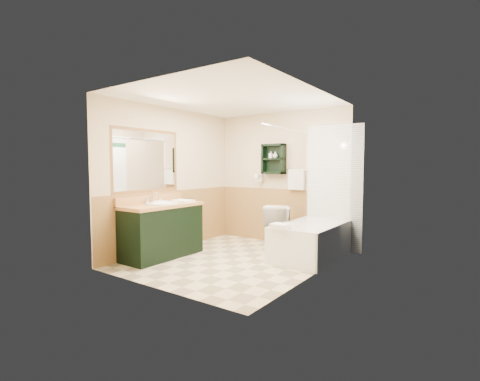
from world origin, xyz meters
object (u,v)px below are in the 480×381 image
hair_dryer (260,178)px  bathtub (312,240)px  vanity (162,230)px  vanity_book (182,193)px  soap_bottle_b (275,156)px  toilet (281,227)px  soap_bottle_a (271,157)px  wall_shelf (273,159)px

hair_dryer → bathtub: size_ratio=0.16×
vanity → vanity_book: (-0.17, 0.60, 0.54)m
vanity_book → soap_bottle_b: soap_bottle_b is taller
toilet → soap_bottle_b: size_ratio=6.76×
vanity_book → soap_bottle_a: (1.01, 1.29, 0.64)m
bathtub → soap_bottle_b: (-0.99, 0.57, 1.34)m
soap_bottle_a → wall_shelf: bearing=5.5°
soap_bottle_a → hair_dryer: bearing=173.1°
wall_shelf → vanity_book: wall_shelf is taller
bathtub → vanity_book: bearing=-161.0°
soap_bottle_b → bathtub: bearing=-30.0°
vanity_book → soap_bottle_a: bearing=62.1°
bathtub → soap_bottle_b: soap_bottle_b is taller
toilet → soap_bottle_b: (-0.32, 0.34, 1.23)m
vanity → vanity_book: 0.83m
wall_shelf → hair_dryer: bearing=175.2°
wall_shelf → toilet: bearing=-44.1°
wall_shelf → hair_dryer: wall_shelf is taller
toilet → hair_dryer: bearing=-43.9°
toilet → soap_bottle_a: soap_bottle_a is taller
toilet → vanity_book: size_ratio=3.13×
wall_shelf → bathtub: wall_shelf is taller
vanity → bathtub: bearing=34.6°
vanity_book → wall_shelf: bearing=60.8°
vanity → vanity_book: bearing=105.3°
bathtub → toilet: toilet is taller
wall_shelf → soap_bottle_a: 0.07m
bathtub → vanity_book: 2.31m
vanity → soap_bottle_a: size_ratio=10.22×
vanity → soap_bottle_b: 2.42m
hair_dryer → bathtub: 1.73m
hair_dryer → vanity_book: bearing=-119.9°
hair_dryer → soap_bottle_b: soap_bottle_b is taller
bathtub → soap_bottle_a: 1.80m
wall_shelf → toilet: wall_shelf is taller
bathtub → soap_bottle_a: soap_bottle_a is taller
hair_dryer → vanity: 2.16m
wall_shelf → vanity_book: size_ratio=2.21×
wall_shelf → soap_bottle_b: 0.07m
vanity → soap_bottle_b: bearing=63.8°
vanity_book → soap_bottle_b: size_ratio=2.16×
hair_dryer → bathtub: hair_dryer is taller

